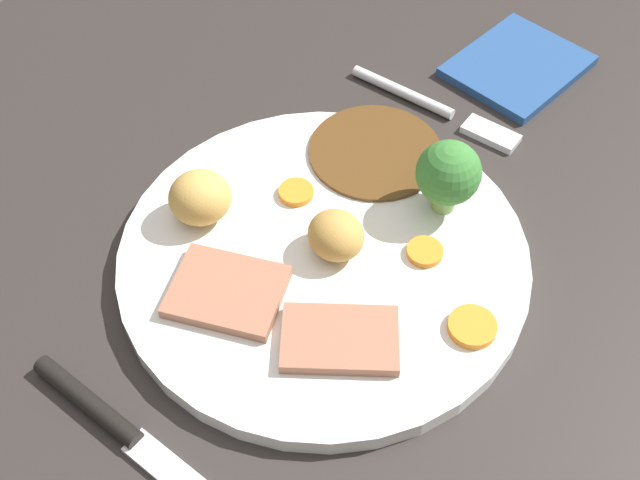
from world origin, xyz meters
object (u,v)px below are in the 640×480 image
(carrot_coin_front, at_px, (296,192))
(carrot_coin_side, at_px, (472,327))
(knife, at_px, (126,434))
(meat_slice_under, at_px, (340,339))
(meat_slice_main, at_px, (227,291))
(folded_napkin, at_px, (518,66))
(dinner_plate, at_px, (320,256))
(carrot_coin_back, at_px, (425,252))
(fork, at_px, (438,109))
(roast_potato_left, at_px, (196,201))
(roast_potato_right, at_px, (336,235))
(broccoli_floret, at_px, (448,174))

(carrot_coin_front, bearing_deg, carrot_coin_side, 76.82)
(carrot_coin_front, xyz_separation_m, knife, (0.20, 0.01, -0.01))
(meat_slice_under, bearing_deg, meat_slice_main, -84.15)
(meat_slice_main, xyz_separation_m, knife, (0.11, 0.00, -0.01))
(folded_napkin, bearing_deg, meat_slice_under, 3.16)
(knife, bearing_deg, meat_slice_main, 97.69)
(carrot_coin_side, height_order, knife, carrot_coin_side)
(dinner_plate, distance_m, carrot_coin_side, 0.12)
(carrot_coin_back, height_order, fork, carrot_coin_back)
(folded_napkin, bearing_deg, meat_slice_main, -10.78)
(fork, relative_size, folded_napkin, 1.39)
(dinner_plate, bearing_deg, carrot_coin_front, -128.87)
(meat_slice_under, relative_size, carrot_coin_side, 2.34)
(carrot_coin_back, height_order, carrot_coin_side, same)
(roast_potato_left, relative_size, carrot_coin_side, 1.41)
(meat_slice_under, height_order, carrot_coin_front, meat_slice_under)
(carrot_coin_back, xyz_separation_m, fork, (-0.15, -0.06, -0.01))
(carrot_coin_front, bearing_deg, fork, 164.66)
(carrot_coin_back, distance_m, folded_napkin, 0.23)
(roast_potato_right, relative_size, fork, 0.26)
(roast_potato_left, bearing_deg, carrot_coin_side, 95.44)
(roast_potato_left, height_order, carrot_coin_front, roast_potato_left)
(carrot_coin_back, xyz_separation_m, carrot_coin_side, (0.04, 0.05, 0.00))
(knife, bearing_deg, roast_potato_right, 84.12)
(carrot_coin_front, height_order, folded_napkin, carrot_coin_front)
(meat_slice_under, bearing_deg, carrot_coin_side, 128.86)
(carrot_coin_back, height_order, broccoli_floret, broccoli_floret)
(carrot_coin_front, distance_m, carrot_coin_side, 0.16)
(meat_slice_under, height_order, fork, meat_slice_under)
(fork, relative_size, knife, 0.83)
(dinner_plate, xyz_separation_m, meat_slice_main, (0.06, -0.03, 0.01))
(knife, distance_m, folded_napkin, 0.44)
(roast_potato_right, xyz_separation_m, carrot_coin_back, (-0.03, 0.05, -0.01))
(roast_potato_right, distance_m, carrot_coin_front, 0.06)
(roast_potato_right, relative_size, folded_napkin, 0.36)
(carrot_coin_back, xyz_separation_m, broccoli_floret, (-0.05, -0.01, 0.03))
(carrot_coin_front, relative_size, folded_napkin, 0.23)
(broccoli_floret, xyz_separation_m, knife, (0.25, -0.08, -0.04))
(meat_slice_under, height_order, folded_napkin, meat_slice_under)
(roast_potato_right, relative_size, knife, 0.22)
(fork, bearing_deg, carrot_coin_front, -101.67)
(meat_slice_main, xyz_separation_m, roast_potato_left, (-0.04, -0.06, 0.01))
(knife, bearing_deg, carrot_coin_back, 72.20)
(fork, xyz_separation_m, knife, (0.35, -0.03, 0.00))
(dinner_plate, xyz_separation_m, carrot_coin_side, (0.00, 0.12, 0.01))
(meat_slice_main, distance_m, knife, 0.11)
(broccoli_floret, distance_m, knife, 0.27)
(carrot_coin_side, bearing_deg, roast_potato_left, -84.56)
(folded_napkin, bearing_deg, roast_potato_left, -22.28)
(roast_potato_left, bearing_deg, dinner_plate, 104.66)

